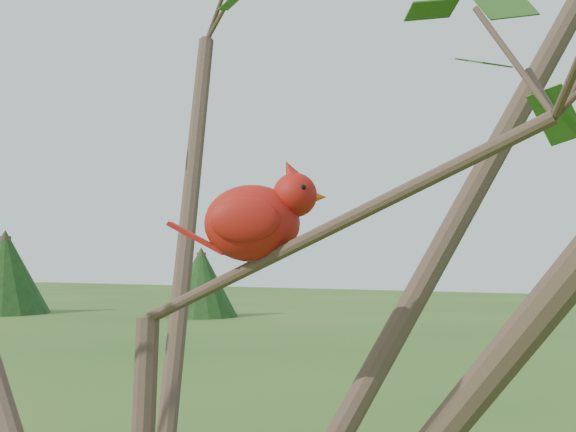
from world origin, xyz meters
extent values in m
ellipsoid|color=red|center=(0.14, 0.08, 2.09)|extent=(0.16, 0.15, 0.11)
sphere|color=red|center=(0.19, 0.11, 2.13)|extent=(0.08, 0.08, 0.06)
cone|color=red|center=(0.19, 0.11, 2.16)|extent=(0.05, 0.05, 0.05)
cone|color=#D85914|center=(0.22, 0.12, 2.13)|extent=(0.03, 0.03, 0.02)
ellipsoid|color=black|center=(0.21, 0.12, 2.12)|extent=(0.03, 0.04, 0.03)
cube|color=red|center=(0.07, 0.05, 2.07)|extent=(0.09, 0.06, 0.05)
ellipsoid|color=red|center=(0.12, 0.12, 2.09)|extent=(0.10, 0.07, 0.06)
ellipsoid|color=red|center=(0.15, 0.04, 2.09)|extent=(0.10, 0.07, 0.06)
cylinder|color=#3B291F|center=(-13.76, 20.45, 1.02)|extent=(0.31, 0.31, 2.05)
cone|color=black|center=(-13.76, 20.45, 1.11)|extent=(2.39, 2.39, 2.22)
cylinder|color=#3B291F|center=(-20.37, 18.48, 1.30)|extent=(0.39, 0.39, 2.60)
cone|color=black|center=(-20.37, 18.48, 1.41)|extent=(3.03, 3.03, 2.81)
camera|label=1|loc=(0.70, -0.87, 2.05)|focal=50.00mm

